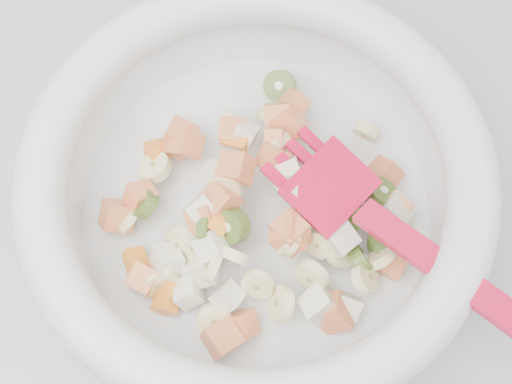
# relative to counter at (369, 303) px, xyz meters

# --- Properties ---
(counter) EXTENTS (2.00, 0.60, 0.90)m
(counter) POSITION_rel_counter_xyz_m (0.00, 0.00, 0.00)
(counter) COLOR #A6A6AC
(counter) RESTS_ON ground
(mixing_bowl) EXTENTS (0.42, 0.36, 0.11)m
(mixing_bowl) POSITION_rel_counter_xyz_m (-0.16, -0.05, 0.50)
(mixing_bowl) COLOR silver
(mixing_bowl) RESTS_ON counter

